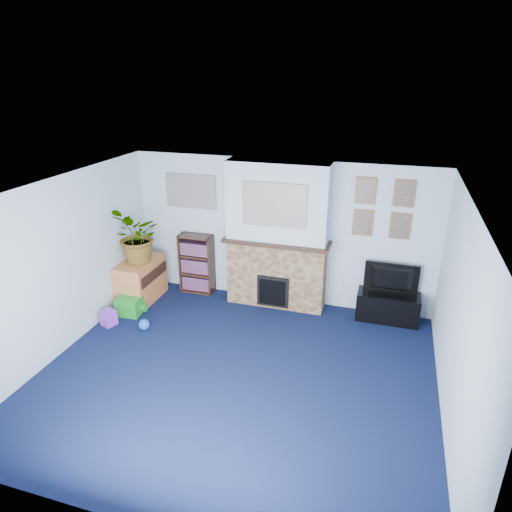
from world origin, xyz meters
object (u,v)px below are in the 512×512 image
(tv_stand, at_px, (388,307))
(bookshelf, at_px, (197,265))
(sideboard, at_px, (141,281))
(television, at_px, (391,280))

(tv_stand, relative_size, bookshelf, 0.91)
(tv_stand, xyz_separation_m, sideboard, (-4.05, -0.50, 0.12))
(sideboard, bearing_deg, tv_stand, 7.10)
(television, relative_size, sideboard, 0.90)
(tv_stand, bearing_deg, sideboard, -172.90)
(bookshelf, bearing_deg, sideboard, -143.63)
(bookshelf, bearing_deg, tv_stand, -1.34)
(television, height_order, bookshelf, bookshelf)
(tv_stand, xyz_separation_m, bookshelf, (-3.26, 0.08, 0.28))
(tv_stand, xyz_separation_m, television, (0.00, 0.02, 0.46))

